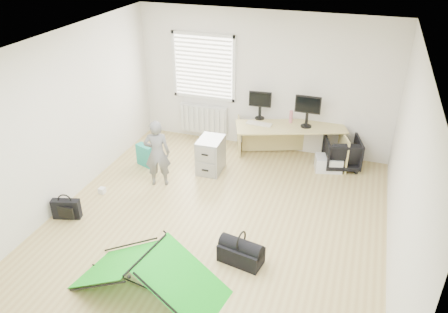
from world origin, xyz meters
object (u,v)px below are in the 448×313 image
(filing_cabinet, at_px, (211,155))
(office_chair, at_px, (342,153))
(duffel_bag, at_px, (241,254))
(monitor_left, at_px, (260,109))
(desk, at_px, (289,142))
(monitor_right, at_px, (307,116))
(thermos, at_px, (291,117))
(kite, at_px, (148,273))
(person, at_px, (157,153))
(storage_crate, at_px, (328,163))
(laptop_bag, at_px, (66,209))

(filing_cabinet, xyz_separation_m, office_chair, (2.25, 0.91, -0.03))
(duffel_bag, bearing_deg, monitor_left, 110.85)
(desk, xyz_separation_m, monitor_right, (0.28, 0.06, 0.57))
(thermos, bearing_deg, office_chair, -8.84)
(kite, bearing_deg, thermos, 86.68)
(kite, bearing_deg, person, 122.70)
(thermos, relative_size, storage_crate, 0.49)
(monitor_right, distance_m, person, 2.83)
(office_chair, bearing_deg, duffel_bag, 55.70)
(filing_cabinet, distance_m, storage_crate, 2.18)
(storage_crate, height_order, laptop_bag, laptop_bag)
(person, bearing_deg, filing_cabinet, -155.65)
(storage_crate, bearing_deg, filing_cabinet, -160.78)
(monitor_left, height_order, person, person)
(monitor_left, xyz_separation_m, thermos, (0.61, 0.01, -0.08))
(desk, xyz_separation_m, filing_cabinet, (-1.27, -0.92, -0.02))
(office_chair, distance_m, person, 3.39)
(filing_cabinet, height_order, thermos, thermos)
(laptop_bag, bearing_deg, desk, 29.68)
(desk, xyz_separation_m, storage_crate, (0.79, -0.20, -0.21))
(desk, distance_m, storage_crate, 0.84)
(monitor_right, xyz_separation_m, kite, (-1.26, -4.01, -0.62))
(monitor_left, distance_m, duffel_bag, 3.37)
(monitor_right, bearing_deg, laptop_bag, -136.02)
(kite, bearing_deg, office_chair, 73.20)
(desk, relative_size, storage_crate, 4.23)
(filing_cabinet, bearing_deg, desk, 34.56)
(desk, xyz_separation_m, kite, (-0.98, -3.95, -0.05))
(monitor_left, xyz_separation_m, person, (-1.33, -1.78, -0.29))
(office_chair, distance_m, kite, 4.42)
(monitor_left, xyz_separation_m, duffel_bag, (0.60, -3.23, -0.77))
(storage_crate, height_order, duffel_bag, storage_crate)
(monitor_left, bearing_deg, filing_cabinet, -124.88)
(desk, bearing_deg, office_chair, -20.22)
(filing_cabinet, height_order, monitor_left, monitor_left)
(office_chair, relative_size, person, 0.54)
(monitor_left, height_order, storage_crate, monitor_left)
(desk, distance_m, office_chair, 0.99)
(storage_crate, xyz_separation_m, duffel_bag, (-0.83, -2.88, -0.01))
(monitor_left, distance_m, storage_crate, 1.65)
(person, distance_m, duffel_bag, 2.46)
(duffel_bag, bearing_deg, monitor_right, 94.61)
(laptop_bag, bearing_deg, filing_cabinet, 35.65)
(monitor_left, bearing_deg, kite, -98.95)
(office_chair, bearing_deg, person, 13.04)
(thermos, height_order, kite, thermos)
(monitor_left, height_order, kite, monitor_left)
(desk, xyz_separation_m, duffel_bag, (-0.04, -3.09, -0.22))
(thermos, relative_size, duffel_bag, 0.40)
(kite, height_order, laptop_bag, kite)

